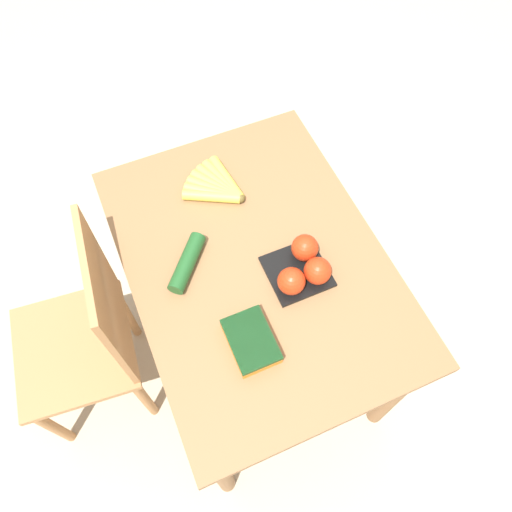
{
  "coord_description": "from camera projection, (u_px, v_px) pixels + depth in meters",
  "views": [
    {
      "loc": [
        -0.68,
        0.29,
        2.11
      ],
      "look_at": [
        0.0,
        0.0,
        0.79
      ],
      "focal_mm": 35.0,
      "sensor_mm": 36.0,
      "label": 1
    }
  ],
  "objects": [
    {
      "name": "ground_plane",
      "position": [
        256.0,
        344.0,
        2.2
      ],
      "size": [
        12.0,
        12.0,
        0.0
      ],
      "primitive_type": "plane",
      "color": "#B7A88E"
    },
    {
      "name": "dining_table",
      "position": [
        256.0,
        280.0,
        1.65
      ],
      "size": [
        1.07,
        0.77,
        0.76
      ],
      "color": "olive",
      "rests_on": "ground_plane"
    },
    {
      "name": "chair",
      "position": [
        90.0,
        337.0,
        1.7
      ],
      "size": [
        0.46,
        0.44,
        0.96
      ],
      "rotation": [
        0.0,
        0.0,
        3.05
      ],
      "color": "#A87547",
      "rests_on": "ground_plane"
    },
    {
      "name": "banana_bunch",
      "position": [
        218.0,
        187.0,
        1.65
      ],
      "size": [
        0.2,
        0.19,
        0.04
      ],
      "color": "brown",
      "rests_on": "dining_table"
    },
    {
      "name": "tomato_pack",
      "position": [
        303.0,
        267.0,
        1.47
      ],
      "size": [
        0.18,
        0.18,
        0.09
      ],
      "color": "black",
      "rests_on": "dining_table"
    },
    {
      "name": "carrot_bag",
      "position": [
        251.0,
        341.0,
        1.38
      ],
      "size": [
        0.17,
        0.12,
        0.04
      ],
      "color": "orange",
      "rests_on": "dining_table"
    },
    {
      "name": "cucumber_near",
      "position": [
        187.0,
        263.0,
        1.5
      ],
      "size": [
        0.18,
        0.16,
        0.05
      ],
      "color": "#1E5123",
      "rests_on": "dining_table"
    }
  ]
}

